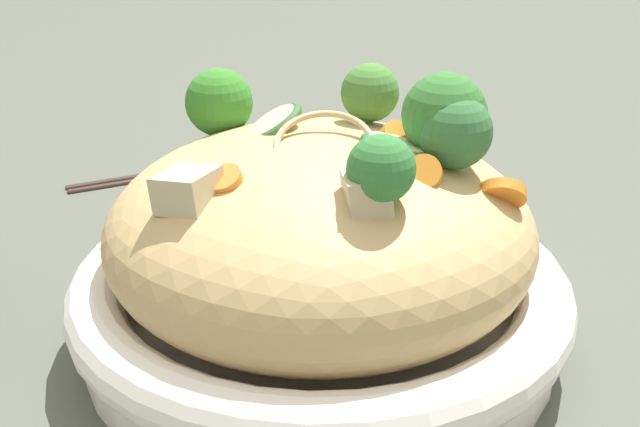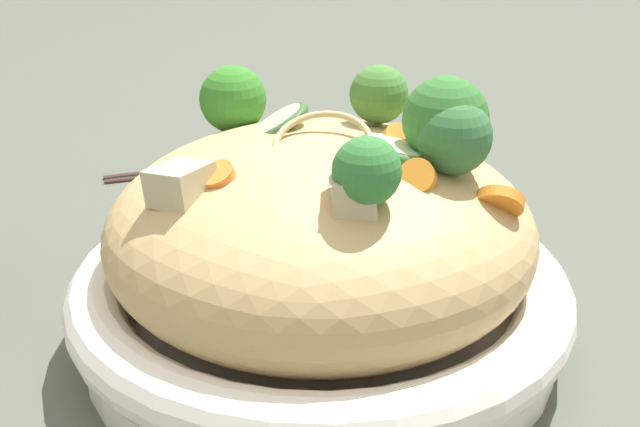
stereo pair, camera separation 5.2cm
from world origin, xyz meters
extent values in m
plane|color=#4D5349|center=(0.00, 0.00, 0.00)|extent=(3.00, 3.00, 0.00)
cylinder|color=white|center=(0.00, 0.00, 0.01)|extent=(0.29, 0.29, 0.02)
torus|color=white|center=(0.00, 0.00, 0.04)|extent=(0.31, 0.31, 0.04)
ellipsoid|color=tan|center=(0.00, 0.00, 0.08)|extent=(0.26, 0.26, 0.12)
torus|color=tan|center=(0.01, 0.01, 0.10)|extent=(0.07, 0.08, 0.03)
torus|color=tan|center=(0.01, -0.01, 0.11)|extent=(0.06, 0.06, 0.03)
torus|color=tan|center=(0.00, 0.01, 0.14)|extent=(0.08, 0.08, 0.03)
cone|color=#98B972|center=(-0.07, 0.02, 0.12)|extent=(0.03, 0.03, 0.02)
sphere|color=#347331|center=(-0.07, 0.02, 0.15)|extent=(0.07, 0.07, 0.05)
cone|color=#8CAC71|center=(-0.07, 0.04, 0.12)|extent=(0.02, 0.03, 0.02)
sphere|color=#366E3C|center=(-0.07, 0.04, 0.14)|extent=(0.05, 0.05, 0.04)
cone|color=#92B273|center=(0.04, -0.09, 0.11)|extent=(0.02, 0.02, 0.01)
sphere|color=#367E29|center=(0.04, -0.09, 0.14)|extent=(0.06, 0.06, 0.04)
cone|color=#95AD6C|center=(-0.05, -0.04, 0.13)|extent=(0.02, 0.02, 0.02)
sphere|color=#477E35|center=(-0.05, -0.04, 0.15)|extent=(0.05, 0.05, 0.04)
cone|color=#93AC75|center=(-0.01, 0.07, 0.12)|extent=(0.02, 0.02, 0.02)
sphere|color=#34793A|center=(-0.01, 0.07, 0.14)|extent=(0.05, 0.05, 0.04)
cylinder|color=orange|center=(-0.04, 0.05, 0.13)|extent=(0.03, 0.03, 0.02)
cylinder|color=orange|center=(-0.05, 0.01, 0.13)|extent=(0.03, 0.03, 0.02)
cylinder|color=orange|center=(-0.03, 0.04, 0.13)|extent=(0.04, 0.04, 0.01)
cylinder|color=orange|center=(-0.09, 0.06, 0.11)|extent=(0.03, 0.03, 0.03)
cylinder|color=orange|center=(0.06, 0.02, 0.13)|extent=(0.03, 0.03, 0.01)
cylinder|color=beige|center=(0.02, -0.04, 0.13)|extent=(0.04, 0.04, 0.02)
torus|color=#365F32|center=(0.02, -0.04, 0.13)|extent=(0.05, 0.05, 0.03)
cylinder|color=beige|center=(-0.04, 0.02, 0.13)|extent=(0.04, 0.04, 0.02)
torus|color=#375B32|center=(-0.04, 0.02, 0.13)|extent=(0.05, 0.05, 0.02)
cube|color=#C7B693|center=(0.00, 0.07, 0.13)|extent=(0.03, 0.03, 0.02)
cube|color=#C6B890|center=(0.08, 0.02, 0.13)|extent=(0.04, 0.04, 0.02)
cylinder|color=black|center=(0.02, -0.32, 0.00)|extent=(0.21, 0.03, 0.01)
cylinder|color=black|center=(0.02, -0.31, 0.00)|extent=(0.21, 0.03, 0.01)
camera|label=1|loc=(0.16, 0.45, 0.31)|focal=48.94mm
camera|label=2|loc=(0.11, 0.46, 0.31)|focal=48.94mm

